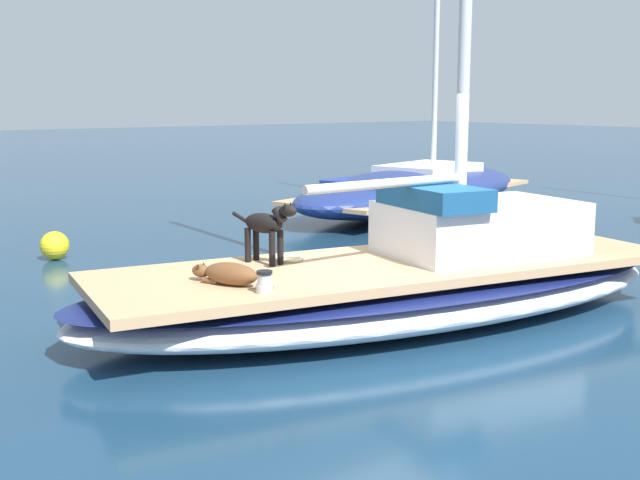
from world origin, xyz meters
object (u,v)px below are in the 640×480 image
at_px(sailboat_main, 391,290).
at_px(dog_black, 267,226).
at_px(mooring_buoy, 55,246).
at_px(dog_brown, 228,274).
at_px(coiled_rope, 289,259).
at_px(moored_boat_port_side, 415,188).
at_px(deck_winch, 265,283).

relative_size(sailboat_main, dog_black, 8.16).
bearing_deg(mooring_buoy, dog_black, 8.01).
relative_size(dog_brown, dog_black, 0.98).
bearing_deg(coiled_rope, moored_boat_port_side, 127.25).
relative_size(deck_winch, mooring_buoy, 0.48).
bearing_deg(sailboat_main, coiled_rope, -130.28).
distance_m(sailboat_main, moored_boat_port_side, 8.79).
distance_m(sailboat_main, dog_black, 1.57).
relative_size(dog_black, coiled_rope, 2.87).
relative_size(dog_black, moored_boat_port_side, 0.11).
distance_m(dog_brown, moored_boat_port_side, 10.25).
relative_size(deck_winch, coiled_rope, 0.65).
bearing_deg(deck_winch, dog_brown, -169.18).
distance_m(dog_brown, deck_winch, 0.51).
bearing_deg(dog_black, sailboat_main, 57.54).
height_order(sailboat_main, mooring_buoy, sailboat_main).
bearing_deg(moored_boat_port_side, dog_brown, -53.94).
xyz_separation_m(coiled_rope, moored_boat_port_side, (-5.43, 7.14, -0.16)).
height_order(sailboat_main, deck_winch, deck_winch).
distance_m(sailboat_main, dog_brown, 2.07).
height_order(dog_brown, dog_black, dog_black).
bearing_deg(sailboat_main, mooring_buoy, -161.80).
distance_m(sailboat_main, coiled_rope, 1.19).
relative_size(dog_black, mooring_buoy, 2.11).
relative_size(sailboat_main, coiled_rope, 23.39).
bearing_deg(deck_winch, dog_black, 145.60).
bearing_deg(mooring_buoy, coiled_rope, 11.34).
distance_m(dog_black, deck_winch, 1.38).
relative_size(sailboat_main, mooring_buoy, 17.22).
bearing_deg(deck_winch, mooring_buoy, 179.34).
xyz_separation_m(sailboat_main, mooring_buoy, (-5.64, -1.85, -0.12)).
relative_size(dog_brown, coiled_rope, 2.80).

